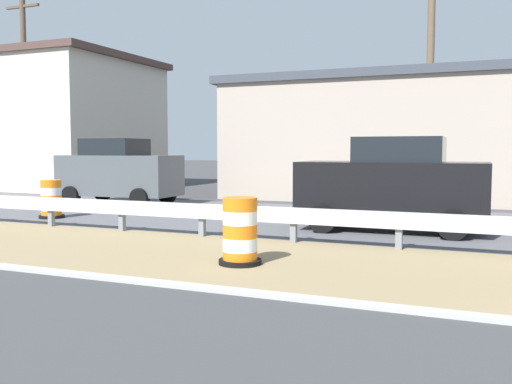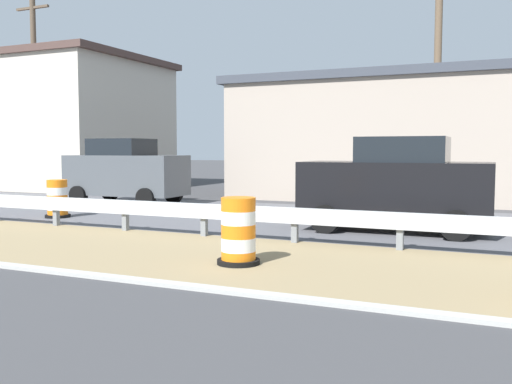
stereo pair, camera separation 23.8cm
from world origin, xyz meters
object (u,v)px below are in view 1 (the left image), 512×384
object	(u,v)px
traffic_barrel_mid	(51,201)
car_lead_near_lane	(393,185)
utility_pole_near	(430,82)
utility_pole_mid	(25,91)
traffic_barrel_close	(240,234)
car_trailing_near_lane	(119,172)

from	to	relation	value
traffic_barrel_mid	car_lead_near_lane	distance (m)	9.04
traffic_barrel_mid	utility_pole_near	world-z (taller)	utility_pole_near
traffic_barrel_mid	utility_pole_mid	size ratio (longest dim) A/B	0.12
traffic_barrel_close	car_lead_near_lane	world-z (taller)	car_lead_near_lane
traffic_barrel_mid	car_lead_near_lane	xyz separation A→B (m)	(1.07, -8.96, 0.60)
traffic_barrel_close	car_trailing_near_lane	world-z (taller)	car_trailing_near_lane
traffic_barrel_mid	car_trailing_near_lane	size ratio (longest dim) A/B	0.25
traffic_barrel_close	car_trailing_near_lane	bearing A→B (deg)	46.31
utility_pole_near	utility_pole_mid	world-z (taller)	utility_pole_mid
traffic_barrel_mid	utility_pole_near	size ratio (longest dim) A/B	0.13
car_lead_near_lane	utility_pole_mid	distance (m)	18.23
traffic_barrel_close	utility_pole_near	distance (m)	11.88
traffic_barrel_close	car_lead_near_lane	bearing A→B (deg)	-19.55
car_trailing_near_lane	utility_pole_mid	distance (m)	8.60
car_trailing_near_lane	utility_pole_mid	bearing A→B (deg)	154.98
traffic_barrel_mid	car_trailing_near_lane	xyz separation A→B (m)	(3.92, 0.66, 0.64)
traffic_barrel_mid	utility_pole_near	distance (m)	12.34
traffic_barrel_close	car_trailing_near_lane	size ratio (longest dim) A/B	0.26
traffic_barrel_mid	car_trailing_near_lane	distance (m)	4.02
car_lead_near_lane	car_trailing_near_lane	world-z (taller)	car_trailing_near_lane
traffic_barrel_close	car_trailing_near_lane	xyz separation A→B (m)	(7.58, 7.93, 0.62)
traffic_barrel_close	car_lead_near_lane	xyz separation A→B (m)	(4.73, -1.68, 0.57)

